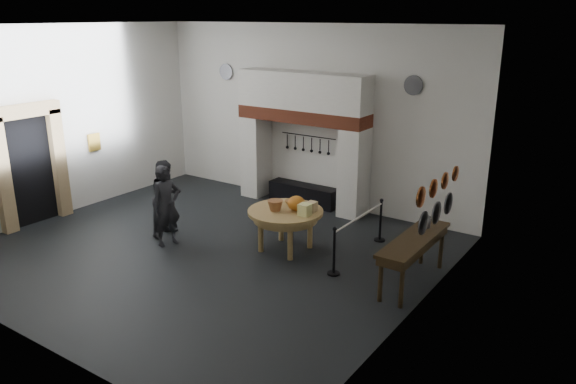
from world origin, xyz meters
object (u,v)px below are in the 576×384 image
Objects in this scene: iron_range at (304,194)px; work_table at (285,212)px; visitor_near at (166,206)px; visitor_far at (167,198)px; side_table at (414,239)px; barrier_post_far at (380,221)px; barrier_post_near at (334,252)px.

work_table is at bearing -64.27° from iron_range.
visitor_near is 0.57m from visitor_far.
visitor_near reaches higher than side_table.
side_table is at bearing -85.77° from visitor_far.
side_table is 2.09m from barrier_post_far.
visitor_near is 1.02× the size of visitor_far.
visitor_near is at bearing -143.33° from barrier_post_far.
barrier_post_far is at bearing -38.42° from visitor_near.
visitor_far is 1.89× the size of barrier_post_near.
barrier_post_near reaches higher than work_table.
visitor_far is 5.47m from side_table.
side_table is at bearing -48.20° from barrier_post_far.
barrier_post_far is (3.65, 2.72, -0.42)m from visitor_near.
iron_range is 2.99m from barrier_post_far.
barrier_post_near is at bearing -17.62° from work_table.
barrier_post_near is at bearing -49.36° from iron_range.
iron_range is 2.11× the size of barrier_post_far.
barrier_post_far is (4.05, 2.32, -0.40)m from visitor_far.
iron_range is 1.12× the size of visitor_far.
work_table is 1.72× the size of barrier_post_near.
side_table reaches higher than iron_range.
iron_range is 3.79m from visitor_far.
barrier_post_near is 2.00m from barrier_post_far.
barrier_post_near is at bearing -160.96° from side_table.
barrier_post_near is (3.65, 0.72, -0.42)m from visitor_near.
work_table reaches higher than iron_range.
barrier_post_far is (-1.37, 1.53, -0.42)m from side_table.
side_table is at bearing -61.76° from visitor_near.
iron_range is at bearing 130.64° from barrier_post_near.
iron_range is at bearing 115.73° from work_table.
work_table is at bearing 162.38° from barrier_post_near.
visitor_near is at bearing -168.89° from barrier_post_near.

